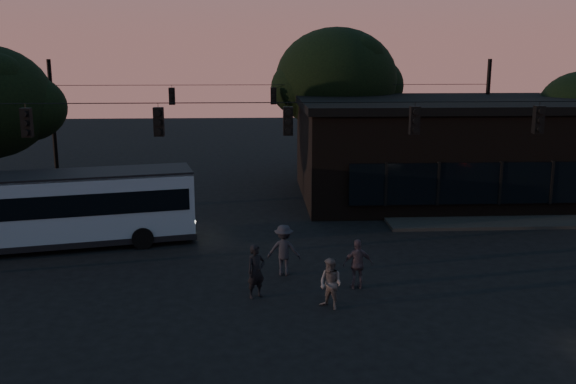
{
  "coord_description": "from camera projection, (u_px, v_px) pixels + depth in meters",
  "views": [
    {
      "loc": [
        -1.22,
        -18.46,
        7.95
      ],
      "look_at": [
        0.0,
        4.0,
        3.0
      ],
      "focal_mm": 40.0,
      "sensor_mm": 36.0,
      "label": 1
    }
  ],
  "objects": [
    {
      "name": "pedestrian_d",
      "position": [
        284.0,
        250.0,
        23.13
      ],
      "size": [
        1.29,
        0.86,
        1.86
      ],
      "primitive_type": "imported",
      "rotation": [
        0.0,
        0.0,
        3.0
      ],
      "color": "black",
      "rests_on": "ground"
    },
    {
      "name": "pedestrian_a",
      "position": [
        256.0,
        271.0,
        21.0
      ],
      "size": [
        0.78,
        0.71,
        1.8
      ],
      "primitive_type": "imported",
      "rotation": [
        0.0,
        0.0,
        0.56
      ],
      "color": "black",
      "rests_on": "ground"
    },
    {
      "name": "pedestrian_b",
      "position": [
        331.0,
        284.0,
        20.09
      ],
      "size": [
        1.0,
        1.0,
        1.64
      ],
      "primitive_type": "imported",
      "rotation": [
        0.0,
        0.0,
        -0.76
      ],
      "color": "#504849",
      "rests_on": "ground"
    },
    {
      "name": "pedestrian_c",
      "position": [
        358.0,
        264.0,
        21.8
      ],
      "size": [
        1.04,
        0.47,
        1.74
      ],
      "primitive_type": "imported",
      "rotation": [
        0.0,
        0.0,
        3.19
      ],
      "color": "#392E37",
      "rests_on": "ground"
    },
    {
      "name": "ground",
      "position": [
        295.0,
        315.0,
        19.78
      ],
      "size": [
        120.0,
        120.0,
        0.0
      ],
      "primitive_type": "plane",
      "color": "black",
      "rests_on": "ground"
    },
    {
      "name": "bus",
      "position": [
        58.0,
        206.0,
        26.3
      ],
      "size": [
        11.27,
        4.88,
        3.09
      ],
      "rotation": [
        0.0,
        0.0,
        0.22
      ],
      "color": "gray",
      "rests_on": "ground"
    },
    {
      "name": "tree_behind",
      "position": [
        336.0,
        80.0,
        40.11
      ],
      "size": [
        7.6,
        7.6,
        9.43
      ],
      "color": "black",
      "rests_on": "ground"
    },
    {
      "name": "building",
      "position": [
        439.0,
        149.0,
        35.25
      ],
      "size": [
        15.4,
        10.41,
        5.4
      ],
      "color": "black",
      "rests_on": "ground"
    },
    {
      "name": "sidewalk_far_right",
      "position": [
        503.0,
        203.0,
        34.05
      ],
      "size": [
        14.0,
        10.0,
        0.15
      ],
      "primitive_type": "cube",
      "color": "black",
      "rests_on": "ground"
    },
    {
      "name": "signal_rig_far",
      "position": [
        274.0,
        115.0,
        38.38
      ],
      "size": [
        26.24,
        0.3,
        7.5
      ],
      "color": "black",
      "rests_on": "ground"
    },
    {
      "name": "signal_rig_near",
      "position": [
        288.0,
        152.0,
        22.72
      ],
      "size": [
        26.24,
        0.3,
        7.5
      ],
      "color": "black",
      "rests_on": "ground"
    },
    {
      "name": "sidewalk_far_left",
      "position": [
        4.0,
        209.0,
        32.67
      ],
      "size": [
        14.0,
        10.0,
        0.15
      ],
      "primitive_type": "cube",
      "color": "black",
      "rests_on": "ground"
    }
  ]
}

